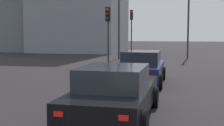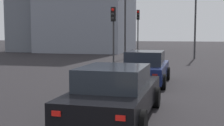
# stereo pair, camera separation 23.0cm
# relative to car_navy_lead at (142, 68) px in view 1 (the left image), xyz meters

# --- Properties ---
(car_navy_lead) EXTENTS (4.48, 2.09, 1.51)m
(car_navy_lead) POSITION_rel_car_navy_lead_xyz_m (0.00, 0.00, 0.00)
(car_navy_lead) COLOR #141E4C
(car_navy_lead) RESTS_ON ground_plane
(car_black_second) EXTENTS (4.77, 2.21, 1.45)m
(car_black_second) POSITION_rel_car_navy_lead_xyz_m (-5.95, 0.14, -0.02)
(car_black_second) COLOR black
(car_black_second) RESTS_ON ground_plane
(traffic_light_near_left) EXTENTS (0.33, 0.30, 4.42)m
(traffic_light_near_left) POSITION_rel_car_navy_lead_xyz_m (14.47, 2.41, 2.44)
(traffic_light_near_left) COLOR #2D2D30
(traffic_light_near_left) RESTS_ON ground_plane
(traffic_light_near_right) EXTENTS (0.32, 0.30, 3.95)m
(traffic_light_near_right) POSITION_rel_car_navy_lead_xyz_m (5.22, 2.69, 2.11)
(traffic_light_near_right) COLOR #2D2D30
(traffic_light_near_right) RESTS_ON ground_plane
(street_lamp_kerbside) EXTENTS (0.56, 0.36, 6.62)m
(street_lamp_kerbside) POSITION_rel_car_navy_lead_xyz_m (12.86, 3.32, 3.22)
(street_lamp_kerbside) COLOR #2D2D30
(street_lamp_kerbside) RESTS_ON ground_plane
(street_lamp_far) EXTENTS (0.56, 0.36, 6.87)m
(street_lamp_far) POSITION_rel_car_navy_lead_xyz_m (14.78, -2.70, 3.35)
(street_lamp_far) COLOR #2D2D30
(street_lamp_far) RESTS_ON ground_plane
(building_facade_center) EXTENTS (15.10, 6.05, 9.40)m
(building_facade_center) POSITION_rel_car_navy_lead_xyz_m (26.89, 16.17, 3.97)
(building_facade_center) COLOR slate
(building_facade_center) RESTS_ON ground_plane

